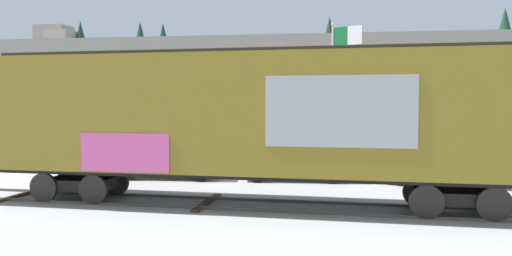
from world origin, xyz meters
TOP-DOWN VIEW (x-y plane):
  - ground_plane at (0.00, 0.00)m, footprint 260.00×260.00m
  - track at (-0.22, 0.09)m, footprint 60.00×4.74m
  - freight_car at (1.46, -0.00)m, footprint 17.80×3.97m
  - flagpole at (4.40, 10.81)m, footprint 1.52×0.82m
  - hillside at (-0.05, 78.10)m, footprint 146.80×42.26m
  - parked_car_tan at (-2.83, 4.87)m, footprint 4.41×1.98m
  - parked_car_silver at (2.40, 5.14)m, footprint 4.35×2.14m
  - parked_car_red at (8.10, 4.81)m, footprint 4.72×2.40m

SIDE VIEW (x-z plane):
  - ground_plane at x=0.00m, z-range 0.00..0.00m
  - track at x=-0.22m, z-range 0.00..0.08m
  - parked_car_tan at x=-2.83m, z-range 0.00..1.58m
  - parked_car_red at x=8.10m, z-range 0.00..1.69m
  - parked_car_silver at x=2.40m, z-range 0.02..1.68m
  - freight_car at x=1.46m, z-range 0.36..5.12m
  - flagpole at x=4.40m, z-range 1.23..8.52m
  - hillside at x=-0.05m, z-range -2.41..15.97m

